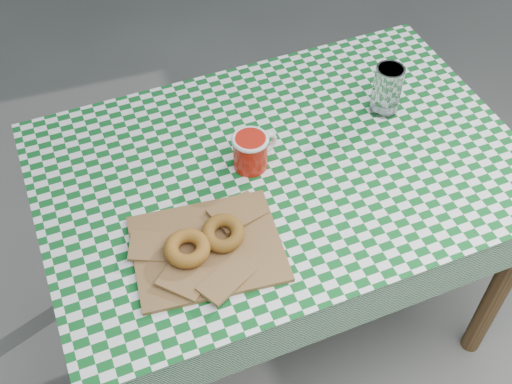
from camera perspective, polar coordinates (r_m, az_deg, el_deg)
ground at (r=2.25m, az=5.95°, el=-11.52°), size 60.00×60.00×0.00m
table at (r=1.94m, az=2.06°, el=-5.31°), size 1.29×0.91×0.75m
tablecloth at (r=1.65m, az=2.41°, el=2.37°), size 1.31×0.93×0.01m
paper_bag at (r=1.47m, az=-4.39°, el=-4.98°), size 0.35×0.29×0.02m
bagel_front at (r=1.44m, az=-6.17°, el=-5.03°), size 0.11×0.11×0.03m
bagel_back at (r=1.46m, az=-2.98°, el=-3.70°), size 0.13×0.13×0.03m
coffee_mug at (r=1.61m, az=-0.51°, el=3.59°), size 0.22×0.22×0.10m
drinking_glass at (r=1.79m, az=11.63°, el=8.96°), size 0.09×0.09×0.14m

